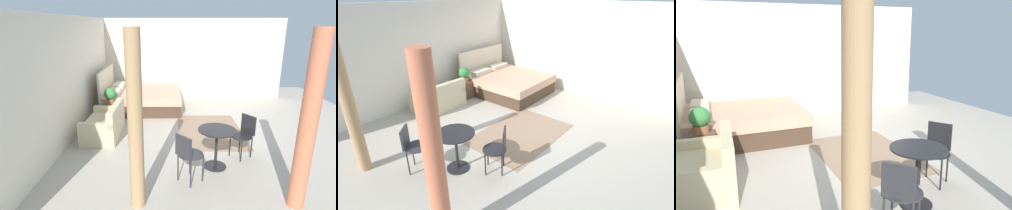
# 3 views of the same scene
# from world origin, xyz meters

# --- Properties ---
(ground_plane) EXTENTS (9.04, 9.00, 0.02)m
(ground_plane) POSITION_xyz_m (0.00, 0.00, -0.01)
(ground_plane) COLOR #B2A899
(wall_right) EXTENTS (0.12, 6.00, 2.65)m
(wall_right) POSITION_xyz_m (3.02, 0.00, 1.32)
(wall_right) COLOR silver
(wall_right) RESTS_ON ground
(area_rug) EXTENTS (2.17, 1.50, 0.01)m
(area_rug) POSITION_xyz_m (-0.07, -0.17, 0.00)
(area_rug) COLOR #93755B
(area_rug) RESTS_ON ground
(bed) EXTENTS (1.95, 2.24, 1.22)m
(bed) POSITION_xyz_m (1.70, 1.66, 0.31)
(bed) COLOR #473323
(bed) RESTS_ON ground
(couch) EXTENTS (1.30, 0.75, 0.75)m
(couch) POSITION_xyz_m (-0.37, 2.26, 0.26)
(couch) COLOR beige
(couch) RESTS_ON ground
(nightstand) EXTENTS (0.47, 0.37, 0.49)m
(nightstand) POSITION_xyz_m (0.69, 2.32, 0.25)
(nightstand) COLOR brown
(nightstand) RESTS_ON ground
(potted_plant) EXTENTS (0.31, 0.31, 0.41)m
(potted_plant) POSITION_xyz_m (0.59, 2.33, 0.71)
(potted_plant) COLOR #935B3D
(potted_plant) RESTS_ON nightstand
(vase) EXTENTS (0.08, 0.08, 0.17)m
(vase) POSITION_xyz_m (0.81, 2.34, 0.58)
(vase) COLOR silver
(vase) RESTS_ON nightstand
(balcony_table) EXTENTS (0.66, 0.66, 0.72)m
(balcony_table) POSITION_xyz_m (-1.72, -0.02, 0.50)
(balcony_table) COLOR black
(balcony_table) RESTS_ON ground
(cafe_chair_near_window) EXTENTS (0.57, 0.57, 0.84)m
(cafe_chair_near_window) POSITION_xyz_m (-2.22, 0.52, 0.53)
(cafe_chair_near_window) COLOR #2D2D33
(cafe_chair_near_window) RESTS_ON ground
(cafe_chair_near_couch) EXTENTS (0.56, 0.56, 0.81)m
(cafe_chair_near_couch) POSITION_xyz_m (-1.31, -0.63, 0.49)
(cafe_chair_near_couch) COLOR black
(cafe_chair_near_couch) RESTS_ON ground
(curtain_right) EXTENTS (0.20, 0.20, 2.43)m
(curtain_right) POSITION_xyz_m (-2.77, 1.24, 1.21)
(curtain_right) COLOR tan
(curtain_right) RESTS_ON ground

